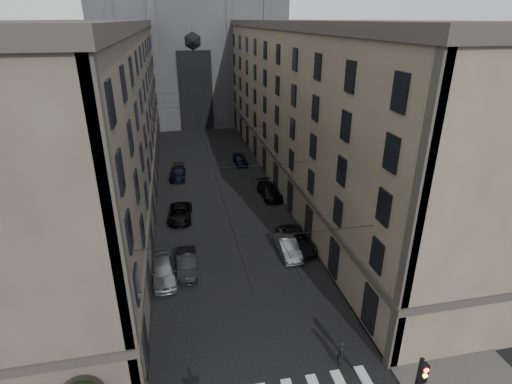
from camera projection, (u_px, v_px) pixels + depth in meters
sidewalk_left at (126, 193)px, 47.13m from camera, size 7.00×80.00×0.15m
sidewalk_right at (296, 180)px, 51.08m from camera, size 7.00×80.00×0.15m
building_left at (87, 116)px, 42.89m from camera, size 13.60×60.60×18.85m
building_right at (323, 106)px, 47.94m from camera, size 13.60×60.60×18.85m
gothic_tower at (188, 25)px, 77.00m from camera, size 35.00×23.00×58.00m
tram_wires at (213, 130)px, 45.92m from camera, size 14.00×60.00×0.43m
car_left_near at (163, 271)px, 31.30m from camera, size 2.33×4.94×1.63m
car_left_midnear at (187, 264)px, 32.37m from camera, size 1.67×4.54×1.49m
car_left_midfar at (180, 213)px, 40.85m from camera, size 2.68×5.04×1.35m
car_left_far at (178, 173)px, 51.51m from camera, size 2.28×4.86×1.37m
car_right_near at (288, 247)px, 34.73m from camera, size 1.58×4.39×1.44m
car_right_midnear at (296, 240)px, 35.83m from camera, size 2.84×5.48×1.47m
car_right_midfar at (269, 191)px, 46.07m from camera, size 2.35×5.11×1.45m
car_right_far at (240, 159)px, 56.49m from camera, size 1.67×4.15×1.42m
pedestrian at (341, 354)px, 23.46m from camera, size 0.63×0.77×1.80m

